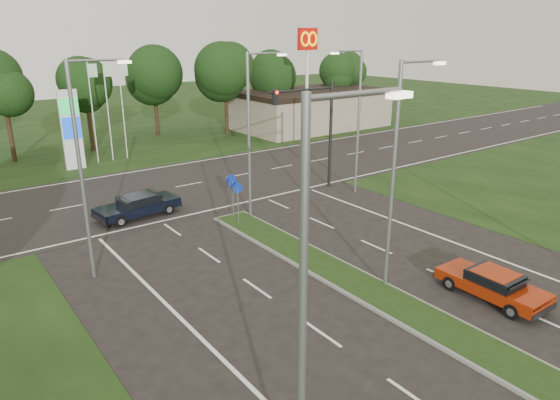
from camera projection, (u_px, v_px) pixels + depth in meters
ground at (513, 369)px, 15.43m from camera, size 160.00×160.00×0.00m
verge_far at (58, 124)px, 57.31m from camera, size 160.00×50.00×0.02m
cross_road at (176, 187)px, 33.71m from camera, size 160.00×12.00×0.02m
median_kerb at (411, 312)px, 18.46m from camera, size 2.00×26.00×0.12m
commercial_building at (311, 109)px, 54.65m from camera, size 16.00×9.00×4.00m
streetlight_median_near at (397, 166)px, 18.96m from camera, size 2.53×0.22×9.00m
streetlight_median_far at (252, 128)px, 26.57m from camera, size 2.53×0.22×9.00m
streetlight_left_near at (311, 309)px, 9.13m from camera, size 2.53×0.22×9.00m
streetlight_left_far at (84, 161)px, 19.79m from camera, size 2.53×0.22×9.00m
streetlight_right_far at (356, 115)px, 30.98m from camera, size 2.53×0.22×9.00m
traffic_signal at (316, 120)px, 31.73m from camera, size 5.10×0.42×7.00m
median_signs at (234, 190)px, 27.38m from camera, size 1.16×1.76×2.38m
gas_pylon at (74, 127)px, 37.44m from camera, size 5.80×1.26×8.00m
mcdonalds_sign at (308, 55)px, 47.43m from camera, size 2.20×0.47×10.40m
treeline_far at (92, 70)px, 43.73m from camera, size 6.00×6.00×9.90m
red_sedan at (492, 284)px, 19.41m from camera, size 1.77×4.17×1.14m
navy_sedan at (138, 205)px, 28.10m from camera, size 4.73×2.33×1.25m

